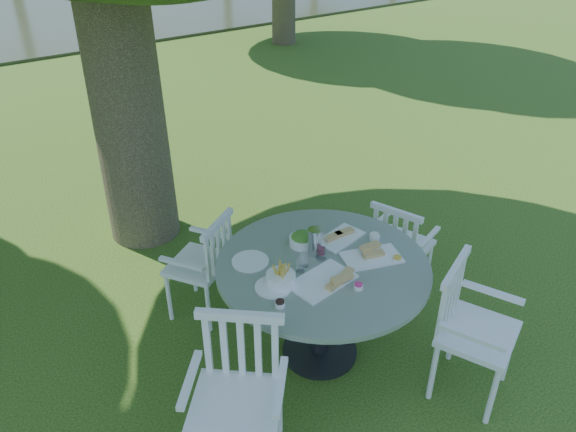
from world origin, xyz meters
name	(u,v)px	position (x,y,z in m)	size (l,w,h in m)	color
ground	(302,314)	(0.00, 0.00, 0.00)	(140.00, 140.00, 0.00)	#203F0D
table	(322,281)	(-0.15, -0.43, 0.68)	(1.47, 1.47, 0.83)	black
chair_ne	(398,243)	(0.82, -0.21, 0.51)	(0.54, 0.55, 0.88)	white
chair_nw	(208,260)	(-0.59, 0.45, 0.53)	(0.61, 0.61, 0.90)	white
chair_sw	(239,382)	(-1.05, -0.81, 0.59)	(0.70, 0.69, 1.01)	white
chair_se	(465,320)	(0.45, -1.20, 0.58)	(0.65, 0.63, 0.99)	white
tableware	(311,259)	(-0.21, -0.37, 0.87)	(1.08, 0.80, 0.20)	white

